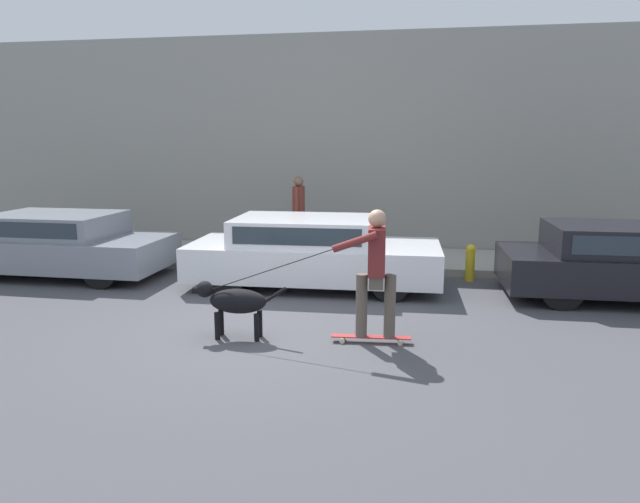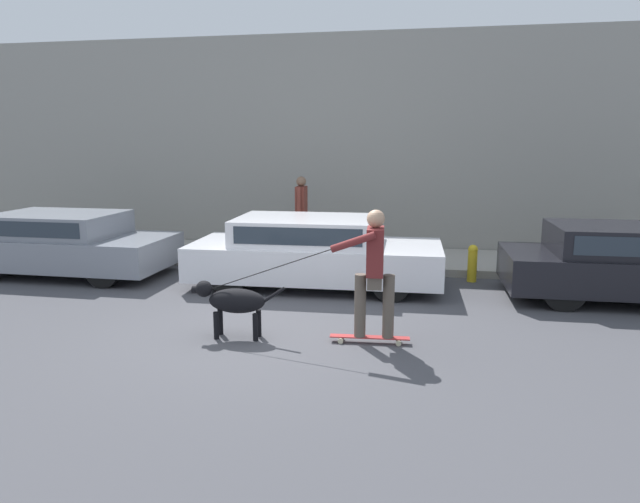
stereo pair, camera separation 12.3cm
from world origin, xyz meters
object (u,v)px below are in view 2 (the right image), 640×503
object	(u,v)px
parked_car_1	(313,252)
parked_car_2	(635,264)
parked_car_0	(65,244)
dog	(233,301)
fire_hydrant	(472,262)
skateboarder	(374,268)
pedestrian_with_bag	(302,212)

from	to	relation	value
parked_car_1	parked_car_2	distance (m)	5.28
parked_car_0	parked_car_1	xyz separation A→B (m)	(4.90, -0.00, 0.01)
dog	fire_hydrant	xyz separation A→B (m)	(3.30, 3.74, -0.13)
parked_car_2	fire_hydrant	size ratio (longest dim) A/B	6.05
parked_car_2	fire_hydrant	xyz separation A→B (m)	(-2.47, 0.86, -0.25)
dog	skateboarder	world-z (taller)	skateboarder
parked_car_1	fire_hydrant	world-z (taller)	parked_car_1
dog	parked_car_0	bearing A→B (deg)	-35.94
parked_car_0	parked_car_2	world-z (taller)	parked_car_2
skateboarder	pedestrian_with_bag	size ratio (longest dim) A/B	1.60
pedestrian_with_bag	fire_hydrant	bearing A→B (deg)	-17.78
dog	fire_hydrant	bearing A→B (deg)	-134.28
skateboarder	fire_hydrant	xyz separation A→B (m)	(1.48, 3.61, -0.62)
parked_car_1	fire_hydrant	size ratio (longest dim) A/B	6.44
dog	skateboarder	bearing A→B (deg)	-178.92
parked_car_0	skateboarder	xyz separation A→B (m)	(6.23, -2.76, 0.38)
skateboarder	pedestrian_with_bag	bearing A→B (deg)	-71.21
parked_car_0	skateboarder	size ratio (longest dim) A/B	1.49
pedestrian_with_bag	fire_hydrant	world-z (taller)	pedestrian_with_bag
dog	parked_car_2	bearing A→B (deg)	-156.28
parked_car_1	fire_hydrant	bearing A→B (deg)	15.15
parked_car_1	parked_car_2	world-z (taller)	parked_car_1
parked_car_0	parked_car_1	distance (m)	4.90
parked_car_1	pedestrian_with_bag	world-z (taller)	pedestrian_with_bag
parked_car_0	fire_hydrant	world-z (taller)	parked_car_0
skateboarder	parked_car_0	bearing A→B (deg)	-27.90
pedestrian_with_bag	fire_hydrant	xyz separation A→B (m)	(3.46, -1.08, -0.72)
skateboarder	parked_car_2	bearing A→B (deg)	-149.14
parked_car_0	parked_car_2	xyz separation A→B (m)	(10.19, -0.00, 0.01)
fire_hydrant	parked_car_1	bearing A→B (deg)	-163.08
skateboarder	pedestrian_with_bag	distance (m)	5.09
parked_car_1	skateboarder	bearing A→B (deg)	-65.99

